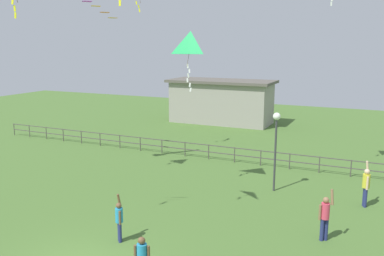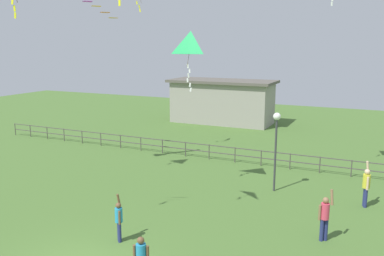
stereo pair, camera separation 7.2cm
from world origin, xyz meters
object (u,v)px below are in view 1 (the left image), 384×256
kite_0 (191,45)px  person_0 (366,185)px  person_4 (119,219)px  person_1 (325,215)px  lamppost (276,134)px

kite_0 → person_0: bearing=8.7°
person_4 → person_1: bearing=25.4°
person_0 → person_1: 4.32m
person_1 → kite_0: kite_0 is taller
person_0 → person_1: (-1.22, -4.14, -0.03)m
kite_0 → person_1: bearing=-23.3°
lamppost → person_1: 5.66m
person_0 → kite_0: 10.09m
person_1 → kite_0: bearing=156.7°
lamppost → kite_0: size_ratio=1.41×
person_0 → kite_0: (-7.99, -1.22, 6.03)m
lamppost → kite_0: 5.86m
lamppost → person_0: (4.16, -0.30, -1.87)m
person_0 → person_1: person_0 is taller
person_4 → lamppost: bearing=63.4°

